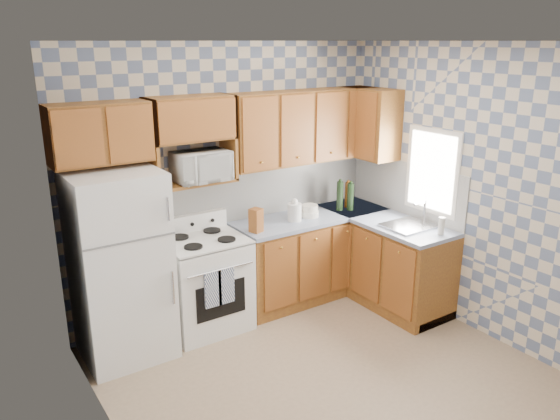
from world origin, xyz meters
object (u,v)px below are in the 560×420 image
object	(u,v)px
stove_body	(205,284)
electric_kettle	(295,212)
refrigerator	(120,266)
microwave	(201,166)

from	to	relation	value
stove_body	electric_kettle	xyz separation A→B (m)	(1.03, -0.03, 0.56)
stove_body	electric_kettle	size ratio (longest dim) A/B	4.89
stove_body	electric_kettle	distance (m)	1.17
refrigerator	stove_body	xyz separation A→B (m)	(0.80, 0.03, -0.39)
refrigerator	stove_body	distance (m)	0.89
stove_body	microwave	size ratio (longest dim) A/B	1.79
stove_body	microwave	world-z (taller)	microwave
refrigerator	electric_kettle	xyz separation A→B (m)	(1.83, -0.01, 0.17)
refrigerator	electric_kettle	distance (m)	1.84
electric_kettle	stove_body	bearing A→B (deg)	178.06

